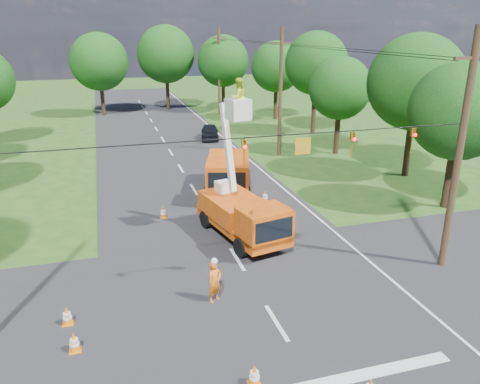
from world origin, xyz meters
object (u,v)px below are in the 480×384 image
object	(u,v)px
pole_right_near	(459,153)
traffic_cone_4	(74,342)
bucket_truck	(243,207)
traffic_cone_3	(265,197)
tree_right_e	(276,67)
tree_right_b	(416,83)
tree_right_a	(459,111)
traffic_cone_7	(239,177)
traffic_cone_2	(264,219)
tree_far_a	(99,62)
traffic_cone_8	(163,212)
tree_right_d	(316,63)
pole_right_far	(219,71)
tree_far_b	(166,54)
second_truck	(228,173)
distant_car	(210,132)
pole_right_mid	(280,92)
tree_right_c	(340,88)
tree_far_c	(223,61)
traffic_cone_0	(254,375)
ground_worker	(215,282)
traffic_cone_5	(67,316)

from	to	relation	value
pole_right_near	traffic_cone_4	bearing A→B (deg)	-174.14
traffic_cone_4	bucket_truck	bearing A→B (deg)	41.28
traffic_cone_3	tree_right_e	bearing A→B (deg)	68.21
bucket_truck	traffic_cone_3	distance (m)	5.40
traffic_cone_3	tree_right_b	xyz separation A→B (m)	(11.34, 2.36, 6.08)
tree_right_a	traffic_cone_7	bearing A→B (deg)	142.98
traffic_cone_2	tree_far_a	size ratio (longest dim) A/B	0.07
bucket_truck	traffic_cone_8	size ratio (longest dim) A/B	10.92
traffic_cone_7	tree_right_d	distance (m)	18.70
traffic_cone_4	pole_right_far	world-z (taller)	pole_right_far
pole_right_near	pole_right_far	bearing A→B (deg)	90.00
pole_right_far	tree_far_b	world-z (taller)	tree_far_b
second_truck	distant_car	bearing A→B (deg)	97.67
tree_right_b	tree_right_d	xyz separation A→B (m)	(-0.20, 15.00, 0.24)
pole_right_mid	tree_right_d	xyz separation A→B (m)	(6.30, 7.00, 1.57)
tree_right_c	tree_far_b	distance (m)	27.97
tree_right_c	second_truck	bearing A→B (deg)	-147.92
second_truck	tree_right_b	distance (m)	13.97
second_truck	tree_right_a	xyz separation A→B (m)	(11.49, -5.99, 4.26)
tree_far_c	tree_right_e	bearing A→B (deg)	-58.44
pole_right_near	pole_right_mid	xyz separation A→B (m)	(0.00, 20.00, 0.00)
traffic_cone_7	traffic_cone_3	bearing A→B (deg)	-83.83
traffic_cone_0	tree_far_a	distance (m)	48.10
pole_right_near	tree_far_c	xyz separation A→B (m)	(1.00, 42.00, 0.96)
traffic_cone_0	traffic_cone_4	size ratio (longest dim) A/B	1.00
traffic_cone_0	tree_far_b	world-z (taller)	tree_far_b
second_truck	traffic_cone_2	xyz separation A→B (m)	(0.43, -5.56, -0.94)
ground_worker	traffic_cone_4	size ratio (longest dim) A/B	2.37
traffic_cone_2	traffic_cone_3	size ratio (longest dim) A/B	1.00
bucket_truck	traffic_cone_5	size ratio (longest dim) A/B	10.92
traffic_cone_8	traffic_cone_0	bearing A→B (deg)	-86.48
distant_car	pole_right_near	world-z (taller)	pole_right_near
traffic_cone_3	tree_right_d	xyz separation A→B (m)	(11.14, 17.36, 6.32)
bucket_truck	tree_right_c	distance (m)	18.85
pole_right_mid	tree_right_d	size ratio (longest dim) A/B	1.03
distant_car	pole_right_far	xyz separation A→B (m)	(4.20, 12.91, 4.43)
traffic_cone_3	tree_right_c	xyz separation A→B (m)	(9.54, 9.36, 4.95)
distant_car	tree_right_d	world-z (taller)	tree_right_d
traffic_cone_0	traffic_cone_7	xyz separation A→B (m)	(4.90, 18.39, 0.00)
second_truck	tree_right_e	distance (m)	26.25
bucket_truck	ground_worker	distance (m)	5.84
second_truck	pole_right_mid	world-z (taller)	pole_right_mid
traffic_cone_3	tree_right_e	distance (m)	27.85
traffic_cone_4	traffic_cone_5	distance (m)	1.63
traffic_cone_8	tree_far_b	xyz separation A→B (m)	(5.52, 36.15, 6.45)
bucket_truck	traffic_cone_4	world-z (taller)	bucket_truck
pole_right_far	tree_right_b	bearing A→B (deg)	-76.93
traffic_cone_0	tree_right_e	size ratio (longest dim) A/B	0.08
traffic_cone_8	tree_right_e	size ratio (longest dim) A/B	0.08
traffic_cone_0	traffic_cone_3	bearing A→B (deg)	69.46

